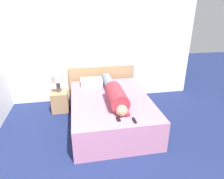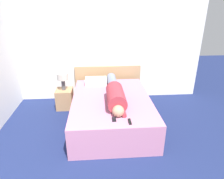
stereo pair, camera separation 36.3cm
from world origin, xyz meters
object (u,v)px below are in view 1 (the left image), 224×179
Objects in this scene: table_lamp at (58,80)px; pillow_near_headboard at (91,82)px; nightstand at (60,101)px; tv_remote at (134,120)px; bed at (111,111)px; person_lying at (114,93)px; cell_phone at (118,119)px.

table_lamp is 0.74m from pillow_near_headboard.
table_lamp is at bearing -175.42° from pillow_near_headboard.
tv_remote is (1.25, -1.61, 0.34)m from nightstand.
person_lying is (0.06, -0.07, 0.41)m from bed.
table_lamp is 2.05m from tv_remote.
pillow_near_headboard is (0.73, 0.06, 0.39)m from nightstand.
pillow_near_headboard reaches higher than nightstand.
tv_remote is at bearing -52.25° from table_lamp.
person_lying is at bearing -49.21° from bed.
cell_phone is at bearing -79.95° from pillow_near_headboard.
table_lamp is 3.03× the size of cell_phone.
table_lamp is 1.84m from cell_phone.
table_lamp is at bearing 127.75° from tv_remote.
nightstand is at bearing 123.58° from cell_phone.
nightstand is 2.07m from tv_remote.
nightstand is at bearing -175.42° from pillow_near_headboard.
table_lamp is at bearing 90.00° from nightstand.
bed is at bearing -35.46° from nightstand.
cell_phone is (-0.24, 0.09, -0.01)m from tv_remote.
nightstand is 0.26× the size of person_lying.
person_lying is 0.83m from tv_remote.
table_lamp is (0.00, 0.00, 0.52)m from nightstand.
table_lamp reaches higher than bed.
tv_remote is 0.25m from cell_phone.
person_lying is at bearing -36.40° from nightstand.
nightstand is at bearing -90.00° from table_lamp.
bed is at bearing -69.43° from pillow_near_headboard.
nightstand is 1.86m from cell_phone.
pillow_near_headboard is at bearing 107.19° from tv_remote.
nightstand is 1.15× the size of table_lamp.
pillow_near_headboard is 3.22× the size of tv_remote.
tv_remote reaches higher than bed.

